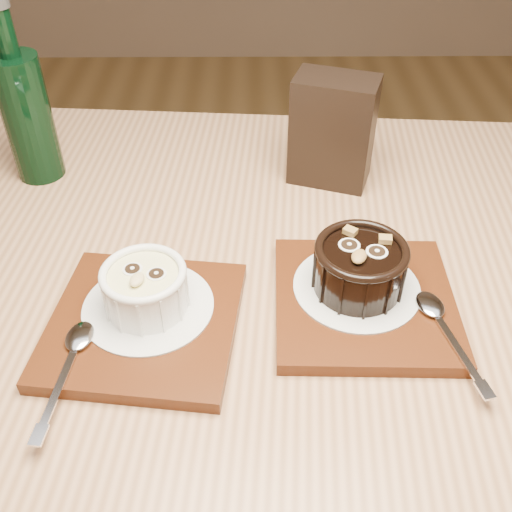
{
  "coord_description": "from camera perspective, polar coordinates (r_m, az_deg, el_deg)",
  "views": [
    {
      "loc": [
        -0.16,
        -0.39,
        1.19
      ],
      "look_at": [
        -0.16,
        0.04,
        0.81
      ],
      "focal_mm": 42.0,
      "sensor_mm": 36.0,
      "label": 1
    }
  ],
  "objects": [
    {
      "name": "doily_left",
      "position": [
        0.6,
        -10.22,
        -4.73
      ],
      "size": [
        0.13,
        0.13,
        0.0
      ],
      "primitive_type": "cylinder",
      "color": "silver",
      "rests_on": "tray_left"
    },
    {
      "name": "spoon_right",
      "position": [
        0.6,
        17.71,
        -6.73
      ],
      "size": [
        0.06,
        0.14,
        0.01
      ],
      "primitive_type": null,
      "rotation": [
        0.0,
        0.0,
        0.23
      ],
      "color": "silver",
      "rests_on": "tray_right"
    },
    {
      "name": "ramekin_dark",
      "position": [
        0.6,
        9.86,
        -0.88
      ],
      "size": [
        0.09,
        0.09,
        0.06
      ],
      "rotation": [
        0.0,
        0.0,
        -0.38
      ],
      "color": "black",
      "rests_on": "doily_right"
    },
    {
      "name": "tray_right",
      "position": [
        0.62,
        10.27,
        -4.31
      ],
      "size": [
        0.18,
        0.18,
        0.01
      ],
      "primitive_type": "cube",
      "rotation": [
        0.0,
        0.0,
        -0.03
      ],
      "color": "#4E220D",
      "rests_on": "table"
    },
    {
      "name": "spoon_left",
      "position": [
        0.57,
        -17.54,
        -9.92
      ],
      "size": [
        0.04,
        0.14,
        0.01
      ],
      "primitive_type": null,
      "rotation": [
        0.0,
        0.0,
        -0.1
      ],
      "color": "silver",
      "rests_on": "tray_left"
    },
    {
      "name": "green_bottle",
      "position": [
        0.82,
        -21.01,
        12.56
      ],
      "size": [
        0.06,
        0.06,
        0.23
      ],
      "color": "black",
      "rests_on": "table"
    },
    {
      "name": "condiment_stand",
      "position": [
        0.77,
        7.3,
        11.73
      ],
      "size": [
        0.11,
        0.09,
        0.14
      ],
      "primitive_type": "cube",
      "rotation": [
        0.0,
        0.0,
        -0.32
      ],
      "color": "black",
      "rests_on": "table"
    },
    {
      "name": "tray_left",
      "position": [
        0.6,
        -10.63,
        -6.36
      ],
      "size": [
        0.2,
        0.2,
        0.01
      ],
      "primitive_type": "cube",
      "rotation": [
        0.0,
        0.0,
        -0.12
      ],
      "color": "#4E220D",
      "rests_on": "table"
    },
    {
      "name": "table",
      "position": [
        0.7,
        -1.48,
        -9.05
      ],
      "size": [
        1.26,
        0.89,
        0.75
      ],
      "rotation": [
        0.0,
        0.0,
        -0.08
      ],
      "color": "#936340",
      "rests_on": "ground"
    },
    {
      "name": "ramekin_white",
      "position": [
        0.59,
        -10.53,
        -2.91
      ],
      "size": [
        0.08,
        0.08,
        0.05
      ],
      "rotation": [
        0.0,
        0.0,
        -0.29
      ],
      "color": "white",
      "rests_on": "doily_left"
    },
    {
      "name": "doily_right",
      "position": [
        0.62,
        9.55,
        -2.93
      ],
      "size": [
        0.13,
        0.13,
        0.0
      ],
      "primitive_type": "cylinder",
      "color": "silver",
      "rests_on": "tray_right"
    }
  ]
}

